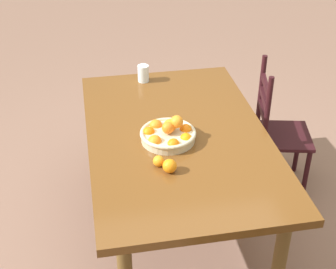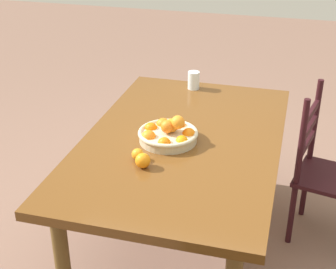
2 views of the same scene
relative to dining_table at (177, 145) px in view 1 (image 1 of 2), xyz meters
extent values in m
plane|color=#826051|center=(0.00, 0.00, -0.67)|extent=(12.00, 12.00, 0.00)
cube|color=brown|center=(0.00, 0.00, 0.06)|extent=(1.72, 1.07, 0.05)
cylinder|color=brown|center=(-0.73, -0.41, -0.32)|extent=(0.07, 0.07, 0.70)
cylinder|color=brown|center=(-0.73, 0.41, -0.32)|extent=(0.07, 0.07, 0.70)
cylinder|color=brown|center=(0.73, 0.41, -0.32)|extent=(0.07, 0.07, 0.70)
cube|color=black|center=(-0.33, 0.84, -0.24)|extent=(0.46, 0.46, 0.03)
cylinder|color=black|center=(-0.13, 0.96, -0.46)|extent=(0.04, 0.04, 0.41)
cylinder|color=black|center=(-0.45, 1.03, -0.46)|extent=(0.04, 0.04, 0.41)
cylinder|color=black|center=(-0.20, 0.64, -0.46)|extent=(0.04, 0.04, 0.41)
cylinder|color=black|center=(-0.52, 0.71, -0.46)|extent=(0.04, 0.04, 0.41)
cylinder|color=black|center=(-0.20, 0.64, 0.04)|extent=(0.04, 0.04, 0.53)
cylinder|color=black|center=(-0.52, 0.71, 0.04)|extent=(0.04, 0.04, 0.53)
cube|color=black|center=(-0.36, 0.68, -0.05)|extent=(0.29, 0.09, 0.04)
cube|color=black|center=(-0.36, 0.68, 0.06)|extent=(0.29, 0.09, 0.04)
cube|color=black|center=(-0.36, 0.68, 0.16)|extent=(0.29, 0.09, 0.04)
cylinder|color=beige|center=(0.06, -0.07, 0.11)|extent=(0.31, 0.31, 0.05)
torus|color=beige|center=(0.06, -0.07, 0.13)|extent=(0.33, 0.33, 0.02)
sphere|color=orange|center=(0.17, -0.06, 0.12)|extent=(0.07, 0.07, 0.07)
sphere|color=orange|center=(0.12, 0.02, 0.12)|extent=(0.07, 0.07, 0.07)
sphere|color=orange|center=(0.03, 0.04, 0.12)|extent=(0.08, 0.08, 0.08)
sphere|color=orange|center=(-0.05, -0.03, 0.12)|extent=(0.07, 0.07, 0.07)
sphere|color=orange|center=(-0.04, -0.12, 0.12)|extent=(0.08, 0.08, 0.08)
sphere|color=orange|center=(0.02, -0.18, 0.12)|extent=(0.07, 0.07, 0.07)
sphere|color=orange|center=(0.13, -0.16, 0.12)|extent=(0.08, 0.08, 0.08)
sphere|color=orange|center=(0.05, -0.02, 0.20)|extent=(0.08, 0.08, 0.08)
sphere|color=orange|center=(0.06, -0.07, 0.17)|extent=(0.07, 0.07, 0.07)
sphere|color=orange|center=(0.04, -0.05, 0.17)|extent=(0.08, 0.08, 0.08)
sphere|color=orange|center=(0.36, -0.12, 0.12)|extent=(0.08, 0.08, 0.08)
sphere|color=orange|center=(0.29, -0.16, 0.11)|extent=(0.06, 0.06, 0.06)
cylinder|color=silver|center=(-0.73, -0.10, 0.14)|extent=(0.08, 0.08, 0.12)
camera|label=1|loc=(2.43, -0.51, 1.68)|focal=52.87mm
camera|label=2|loc=(2.37, 0.56, 1.35)|focal=52.96mm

